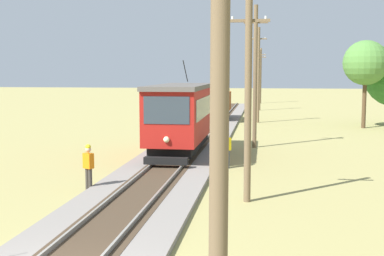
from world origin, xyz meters
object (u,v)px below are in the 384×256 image
at_px(utility_pole_near_tram, 248,98).
at_px(second_worker, 227,147).
at_px(freight_car, 216,104).
at_px(red_tram, 181,116).
at_px(utility_pole_far, 258,74).
at_px(utility_pole_horizon, 261,75).
at_px(track_worker, 88,165).
at_px(utility_pole_distant, 260,79).
at_px(utility_pole_foreground, 219,138).
at_px(tree_right_near, 366,63).
at_px(utility_pole_mid, 255,76).

xyz_separation_m(utility_pole_near_tram, second_worker, (-1.15, 6.19, -2.63)).
bearing_deg(freight_car, red_tram, -89.99).
bearing_deg(utility_pole_far, red_tram, -101.43).
distance_m(utility_pole_horizon, track_worker, 55.81).
xyz_separation_m(utility_pole_distant, track_worker, (-6.00, -41.67, -2.61)).
xyz_separation_m(track_worker, second_worker, (4.86, 5.27, 0.00)).
height_order(utility_pole_near_tram, utility_pole_distant, utility_pole_near_tram).
relative_size(track_worker, second_worker, 1.00).
xyz_separation_m(freight_car, utility_pole_near_tram, (3.80, -29.18, 2.05)).
distance_m(utility_pole_foreground, tree_right_near, 37.01).
xyz_separation_m(red_tram, utility_pole_far, (3.80, 18.79, 2.06)).
height_order(track_worker, tree_right_near, tree_right_near).
relative_size(utility_pole_distant, second_worker, 3.92).
bearing_deg(second_worker, utility_pole_foreground, -125.19).
relative_size(utility_pole_foreground, utility_pole_horizon, 0.92).
relative_size(utility_pole_near_tram, utility_pole_horizon, 0.90).
bearing_deg(tree_right_near, utility_pole_distant, 115.40).
xyz_separation_m(utility_pole_distant, utility_pole_horizon, (0.00, 13.74, 0.40)).
relative_size(utility_pole_foreground, tree_right_near, 1.03).
bearing_deg(utility_pole_near_tram, red_tram, 112.62).
relative_size(utility_pole_far, track_worker, 4.66).
distance_m(red_tram, freight_car, 20.07).
bearing_deg(red_tram, utility_pole_near_tram, -67.38).
bearing_deg(tree_right_near, utility_pole_foreground, -103.19).
height_order(utility_pole_foreground, utility_pole_mid, utility_pole_mid).
relative_size(utility_pole_horizon, second_worker, 4.37).
distance_m(utility_pole_far, utility_pole_horizon, 28.42).
relative_size(red_tram, second_worker, 4.79).
height_order(red_tram, track_worker, red_tram).
relative_size(utility_pole_near_tram, track_worker, 3.94).
bearing_deg(utility_pole_distant, utility_pole_mid, -90.00).
bearing_deg(second_worker, utility_pole_mid, 41.26).
height_order(utility_pole_far, track_worker, utility_pole_far).
relative_size(freight_car, tree_right_near, 0.75).
bearing_deg(utility_pole_foreground, freight_car, 95.38).
distance_m(red_tram, utility_pole_near_tram, 9.98).
bearing_deg(utility_pole_distant, track_worker, -98.20).
relative_size(utility_pole_mid, track_worker, 4.66).
bearing_deg(tree_right_near, red_tram, -127.94).
distance_m(freight_car, utility_pole_horizon, 27.53).
height_order(utility_pole_distant, utility_pole_horizon, utility_pole_horizon).
distance_m(utility_pole_foreground, utility_pole_far, 39.10).
bearing_deg(utility_pole_foreground, tree_right_near, 76.81).
xyz_separation_m(freight_car, track_worker, (-2.20, -28.25, -0.57)).
bearing_deg(utility_pole_mid, track_worker, -116.71).
xyz_separation_m(utility_pole_far, utility_pole_horizon, (0.00, 28.42, -0.26)).
distance_m(freight_car, second_worker, 23.14).
height_order(utility_pole_distant, track_worker, utility_pole_distant).
bearing_deg(utility_pole_mid, red_tram, -135.47).
distance_m(utility_pole_near_tram, utility_pole_distant, 42.59).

